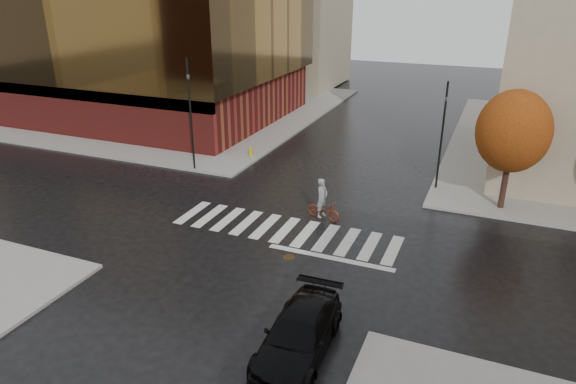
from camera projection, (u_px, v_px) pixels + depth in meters
name	position (u px, v px, depth m)	size (l,w,h in m)	color
ground	(281.00, 234.00, 25.62)	(120.00, 120.00, 0.00)	black
sidewalk_nw	(171.00, 107.00, 50.97)	(30.00, 30.00, 0.15)	gray
crosswalk	(285.00, 230.00, 26.04)	(12.00, 3.00, 0.01)	silver
office_glass	(134.00, 22.00, 45.62)	(27.00, 19.00, 16.00)	maroon
tree_ne_a	(513.00, 132.00, 26.67)	(3.80, 3.80, 6.50)	black
sedan	(299.00, 334.00, 17.23)	(2.08, 5.12, 1.49)	black
cyclist	(323.00, 205.00, 26.98)	(2.10, 1.20, 2.26)	maroon
traffic_light_nw	(190.00, 108.00, 32.57)	(0.20, 0.17, 7.18)	black
traffic_light_ne	(442.00, 130.00, 29.64)	(0.16, 0.18, 6.40)	black
fire_hydrant	(251.00, 151.00, 36.31)	(0.26, 0.26, 0.74)	#BBB60B
manhole	(289.00, 257.00, 23.47)	(0.57, 0.57, 0.01)	#413217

